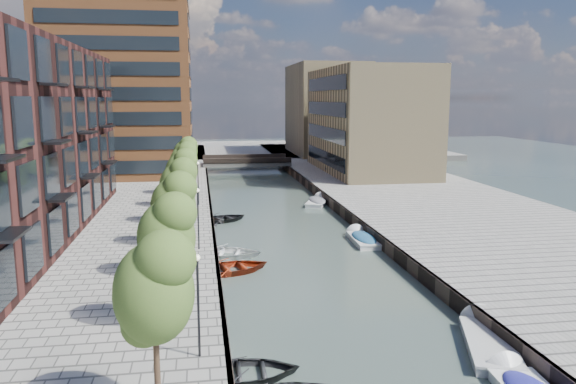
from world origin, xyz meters
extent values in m
plane|color=#38473F|center=(0.00, 40.00, 0.00)|extent=(300.00, 300.00, 0.00)
cube|color=gray|center=(16.00, 40.00, 0.50)|extent=(20.00, 140.00, 1.00)
cube|color=#332823|center=(-6.10, 40.00, 0.50)|extent=(0.25, 140.00, 1.00)
cube|color=#332823|center=(6.10, 40.00, 0.50)|extent=(0.25, 140.00, 1.00)
cube|color=gray|center=(0.00, 100.00, 0.50)|extent=(80.00, 40.00, 1.00)
cube|color=black|center=(-20.00, 30.00, 8.00)|extent=(8.00, 38.00, 14.00)
cube|color=#98562C|center=(-17.00, 65.00, 16.00)|extent=(18.00, 18.00, 30.00)
cube|color=tan|center=(16.00, 62.00, 8.00)|extent=(12.00, 25.00, 14.00)
cube|color=tan|center=(16.00, 88.00, 9.00)|extent=(12.00, 20.00, 16.00)
cube|color=gray|center=(0.00, 72.00, 1.30)|extent=(13.00, 6.00, 0.60)
cube|color=#332823|center=(0.00, 69.20, 1.90)|extent=(13.00, 0.40, 0.80)
cube|color=#332823|center=(0.00, 74.80, 1.90)|extent=(13.00, 0.40, 0.80)
cylinder|color=#382619|center=(-8.50, 4.00, 2.60)|extent=(0.20, 0.20, 3.20)
ellipsoid|color=#3C5B22|center=(-8.50, 4.00, 5.33)|extent=(2.50, 2.50, 3.25)
cylinder|color=#382619|center=(-8.50, 11.00, 2.60)|extent=(0.20, 0.20, 3.20)
ellipsoid|color=#3C5B22|center=(-8.50, 11.00, 5.33)|extent=(2.50, 2.50, 3.25)
cylinder|color=#382619|center=(-8.50, 18.00, 2.60)|extent=(0.20, 0.20, 3.20)
ellipsoid|color=#3C5B22|center=(-8.50, 18.00, 5.33)|extent=(2.50, 2.50, 3.25)
cylinder|color=#382619|center=(-8.50, 25.00, 2.60)|extent=(0.20, 0.20, 3.20)
ellipsoid|color=#3C5B22|center=(-8.50, 25.00, 5.33)|extent=(2.50, 2.50, 3.25)
cylinder|color=#382619|center=(-8.50, 32.00, 2.60)|extent=(0.20, 0.20, 3.20)
ellipsoid|color=#3C5B22|center=(-8.50, 32.00, 5.33)|extent=(2.50, 2.50, 3.25)
cylinder|color=#382619|center=(-8.50, 39.00, 2.60)|extent=(0.20, 0.20, 3.20)
ellipsoid|color=#3C5B22|center=(-8.50, 39.00, 5.33)|extent=(2.50, 2.50, 3.25)
cylinder|color=#382619|center=(-8.50, 46.00, 2.60)|extent=(0.20, 0.20, 3.20)
ellipsoid|color=#3C5B22|center=(-8.50, 46.00, 5.33)|extent=(2.50, 2.50, 3.25)
cylinder|color=black|center=(-7.20, 8.00, 3.00)|extent=(0.10, 0.10, 4.00)
sphere|color=#FFF2CC|center=(-7.20, 8.00, 5.00)|extent=(0.24, 0.24, 0.24)
cylinder|color=black|center=(-7.20, 24.00, 3.00)|extent=(0.10, 0.10, 4.00)
sphere|color=#FFF2CC|center=(-7.20, 24.00, 5.00)|extent=(0.24, 0.24, 0.24)
cylinder|color=black|center=(-7.20, 40.00, 3.00)|extent=(0.10, 0.10, 4.00)
sphere|color=#FFF2CC|center=(-7.20, 40.00, 5.00)|extent=(0.24, 0.24, 0.24)
imported|color=black|center=(-5.40, 7.90, 0.00)|extent=(4.44, 3.19, 0.91)
imported|color=maroon|center=(-5.22, 21.73, 0.00)|extent=(5.84, 4.82, 1.05)
imported|color=white|center=(-5.40, 25.35, 0.00)|extent=(5.72, 4.61, 1.05)
imported|color=black|center=(-5.18, 36.91, 0.00)|extent=(5.70, 4.98, 0.98)
cone|color=white|center=(4.92, 6.12, 0.10)|extent=(1.82, 1.07, 1.74)
cube|color=silver|center=(5.40, 8.57, 0.06)|extent=(3.48, 5.50, 0.73)
cube|color=silver|center=(5.40, 8.57, 0.45)|extent=(3.60, 5.63, 0.11)
cone|color=silver|center=(6.24, 11.01, 0.11)|extent=(2.13, 1.57, 1.91)
cube|color=silver|center=(5.29, 27.46, 0.05)|extent=(1.82, 4.53, 0.63)
cube|color=silver|center=(5.29, 27.46, 0.39)|extent=(1.90, 4.63, 0.10)
cone|color=silver|center=(5.37, 29.70, 0.10)|extent=(1.68, 0.93, 1.65)
ellipsoid|color=#1B517D|center=(5.29, 27.46, 0.44)|extent=(1.70, 4.14, 0.54)
cube|color=silver|center=(5.02, 43.53, 0.05)|extent=(3.24, 4.86, 0.64)
cube|color=silver|center=(5.02, 43.53, 0.40)|extent=(3.35, 4.98, 0.10)
cone|color=silver|center=(5.86, 45.64, 0.10)|extent=(1.89, 1.45, 1.68)
ellipsoid|color=slate|center=(5.02, 43.53, 0.45)|extent=(3.00, 4.45, 0.55)
imported|color=#B9BEBF|center=(11.18, 59.95, 1.68)|extent=(2.80, 4.27, 1.35)
camera|label=1|loc=(-7.00, -12.94, 11.00)|focal=35.00mm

